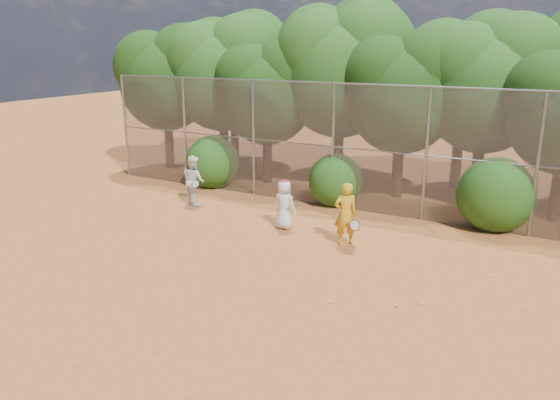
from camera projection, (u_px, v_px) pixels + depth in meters
The scene contains 23 objects.
ground at pixel (265, 278), 12.55m from camera, with size 80.00×80.00×0.00m, color #A35524.
fence_back at pixel (359, 147), 17.07m from camera, with size 20.05×0.09×4.03m.
tree_0 at pixel (167, 75), 22.61m from camera, with size 4.38×3.81×6.00m.
tree_1 at pixel (224, 70), 21.80m from camera, with size 4.64×4.03×6.35m.
tree_2 at pixel (269, 88), 20.20m from camera, with size 3.99×3.47×5.47m.
tree_3 at pixel (343, 66), 19.65m from camera, with size 4.89×4.26×6.70m.
tree_4 at pixel (404, 88), 18.16m from camera, with size 4.19×3.64×5.73m.
tree_5 at pixel (488, 80), 17.58m from camera, with size 4.51×3.92×6.17m.
tree_9 at pixel (235, 63), 24.15m from camera, with size 4.83×4.20×6.62m.
tree_10 at pixel (341, 58), 21.90m from camera, with size 5.15×4.48×7.06m.
tree_11 at pixel (466, 73), 19.36m from camera, with size 4.64×4.03×6.35m.
bush_0 at pixel (213, 160), 20.36m from camera, with size 2.00×2.00×2.00m, color #1B4611.
bush_1 at pixel (336, 178), 18.05m from camera, with size 1.80×1.80×1.80m, color #1B4611.
bush_2 at pixel (496, 191), 15.66m from camera, with size 2.20×2.20×2.20m, color #1B4611.
player_yellow at pixel (345, 214), 14.44m from camera, with size 0.89×0.71×1.71m.
player_teen at pixel (284, 204), 15.70m from camera, with size 0.75×0.52×1.47m.
player_white at pixel (194, 180), 18.06m from camera, with size 0.98×0.88×1.65m.
ball_0 at pixel (396, 305), 11.18m from camera, with size 0.07×0.07×0.07m, color #CED927.
ball_1 at pixel (490, 275), 12.62m from camera, with size 0.07×0.07×0.07m, color #CED927.
ball_2 at pixel (330, 302), 11.34m from camera, with size 0.07×0.07×0.07m, color #CED927.
ball_3 at pixel (422, 303), 11.28m from camera, with size 0.07×0.07×0.07m, color #CED927.
ball_4 at pixel (332, 264), 13.26m from camera, with size 0.07×0.07×0.07m, color #CED927.
ball_5 at pixel (489, 246), 14.43m from camera, with size 0.07×0.07×0.07m, color #CED927.
Camera 1 is at (5.91, -9.93, 5.22)m, focal length 35.00 mm.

